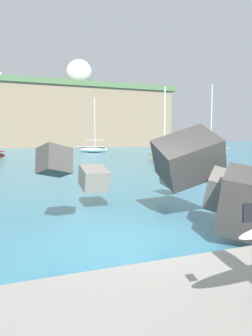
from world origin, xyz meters
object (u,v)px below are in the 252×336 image
object	(u,v)px
boat_mid_centre	(93,149)
mooring_buoy_middle	(46,164)
boat_mid_right	(208,152)
boat_mid_left	(166,159)
radar_dome	(79,76)

from	to	relation	value
boat_mid_centre	mooring_buoy_middle	size ratio (longest dim) A/B	17.87
boat_mid_centre	boat_mid_right	size ratio (longest dim) A/B	1.02
boat_mid_left	boat_mid_right	distance (m)	10.89
boat_mid_left	mooring_buoy_middle	size ratio (longest dim) A/B	13.83
boat_mid_right	radar_dome	world-z (taller)	radar_dome
boat_mid_centre	radar_dome	distance (m)	58.67
boat_mid_right	boat_mid_centre	bearing A→B (deg)	115.76
boat_mid_centre	radar_dome	size ratio (longest dim) A/B	0.71
mooring_buoy_middle	radar_dome	world-z (taller)	radar_dome
mooring_buoy_middle	boat_mid_right	bearing A→B (deg)	17.13
boat_mid_left	mooring_buoy_middle	world-z (taller)	boat_mid_left
radar_dome	mooring_buoy_middle	bearing A→B (deg)	-106.13
boat_mid_left	boat_mid_right	xyz separation A→B (m)	(8.76, 6.46, 0.18)
boat_mid_left	boat_mid_right	bearing A→B (deg)	36.39
boat_mid_left	boat_mid_centre	xyz separation A→B (m)	(0.80, 22.96, 0.09)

